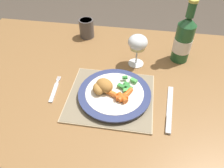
% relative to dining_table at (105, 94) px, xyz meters
% --- Properties ---
extents(ground_plane, '(6.00, 6.00, 0.00)m').
position_rel_dining_table_xyz_m(ground_plane, '(0.00, 0.00, -0.65)').
color(ground_plane, '#4C4238').
extents(dining_table, '(1.33, 0.82, 0.74)m').
position_rel_dining_table_xyz_m(dining_table, '(0.00, 0.00, 0.00)').
color(dining_table, olive).
rests_on(dining_table, ground).
extents(placemat, '(0.31, 0.28, 0.01)m').
position_rel_dining_table_xyz_m(placemat, '(0.04, -0.10, 0.10)').
color(placemat, tan).
rests_on(placemat, dining_table).
extents(dinner_plate, '(0.26, 0.26, 0.02)m').
position_rel_dining_table_xyz_m(dinner_plate, '(0.06, -0.10, 0.11)').
color(dinner_plate, white).
rests_on(dinner_plate, placemat).
extents(breaded_croquettes, '(0.09, 0.09, 0.04)m').
position_rel_dining_table_xyz_m(breaded_croquettes, '(0.01, -0.09, 0.14)').
color(breaded_croquettes, '#B77F3D').
rests_on(breaded_croquettes, dinner_plate).
extents(green_beans_pile, '(0.07, 0.08, 0.02)m').
position_rel_dining_table_xyz_m(green_beans_pile, '(0.10, -0.06, 0.13)').
color(green_beans_pile, '#338438').
rests_on(green_beans_pile, dinner_plate).
extents(glazed_carrots, '(0.09, 0.07, 0.02)m').
position_rel_dining_table_xyz_m(glazed_carrots, '(0.08, -0.12, 0.13)').
color(glazed_carrots, orange).
rests_on(glazed_carrots, dinner_plate).
extents(fork, '(0.03, 0.14, 0.01)m').
position_rel_dining_table_xyz_m(fork, '(-0.17, -0.10, 0.10)').
color(fork, silver).
rests_on(fork, dining_table).
extents(table_knife, '(0.03, 0.22, 0.01)m').
position_rel_dining_table_xyz_m(table_knife, '(0.25, -0.14, 0.10)').
color(table_knife, silver).
rests_on(table_knife, dining_table).
extents(wine_glass, '(0.08, 0.08, 0.14)m').
position_rel_dining_table_xyz_m(wine_glass, '(0.12, 0.11, 0.20)').
color(wine_glass, silver).
rests_on(wine_glass, dining_table).
extents(bottle, '(0.08, 0.08, 0.27)m').
position_rel_dining_table_xyz_m(bottle, '(0.30, 0.18, 0.19)').
color(bottle, '#23562D').
rests_on(bottle, dining_table).
extents(drinking_cup, '(0.07, 0.07, 0.09)m').
position_rel_dining_table_xyz_m(drinking_cup, '(-0.14, 0.30, 0.14)').
color(drinking_cup, '#4C4747').
rests_on(drinking_cup, dining_table).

